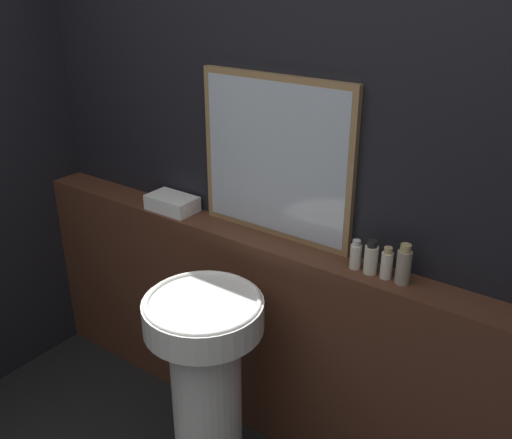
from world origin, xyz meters
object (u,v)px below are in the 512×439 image
object	(u,v)px
conditioner_bottle	(371,258)
lotion_bottle	(387,264)
mirror	(275,159)
shampoo_bottle	(356,255)
pedestal_sink	(206,379)
towel_stack	(172,203)
body_wash_bottle	(404,265)

from	to	relation	value
conditioner_bottle	lotion_bottle	bearing A→B (deg)	0.00
mirror	lotion_bottle	size ratio (longest dim) A/B	5.73
shampoo_bottle	pedestal_sink	bearing A→B (deg)	-133.56
towel_stack	shampoo_bottle	distance (m)	0.96
pedestal_sink	body_wash_bottle	size ratio (longest dim) A/B	5.91
conditioner_bottle	body_wash_bottle	world-z (taller)	body_wash_bottle
towel_stack	conditioner_bottle	xyz separation A→B (m)	(1.02, 0.00, 0.03)
towel_stack	body_wash_bottle	xyz separation A→B (m)	(1.15, 0.00, 0.04)
towel_stack	lotion_bottle	distance (m)	1.09
body_wash_bottle	conditioner_bottle	bearing A→B (deg)	-180.00
body_wash_bottle	shampoo_bottle	bearing A→B (deg)	-180.00
pedestal_sink	conditioner_bottle	bearing A→B (deg)	42.30
towel_stack	body_wash_bottle	bearing A→B (deg)	0.00
mirror	conditioner_bottle	world-z (taller)	mirror
pedestal_sink	towel_stack	distance (m)	0.85
mirror	conditioner_bottle	bearing A→B (deg)	-7.96
conditioner_bottle	lotion_bottle	world-z (taller)	conditioner_bottle
conditioner_bottle	lotion_bottle	size ratio (longest dim) A/B	1.07
towel_stack	shampoo_bottle	xyz separation A→B (m)	(0.96, 0.00, 0.02)
lotion_bottle	shampoo_bottle	bearing A→B (deg)	180.00
mirror	conditioner_bottle	distance (m)	0.56
conditioner_bottle	shampoo_bottle	bearing A→B (deg)	180.00
conditioner_bottle	lotion_bottle	distance (m)	0.06
body_wash_bottle	pedestal_sink	bearing A→B (deg)	-144.43
shampoo_bottle	conditioner_bottle	world-z (taller)	conditioner_bottle
towel_stack	lotion_bottle	world-z (taller)	lotion_bottle
pedestal_sink	shampoo_bottle	distance (m)	0.77
conditioner_bottle	body_wash_bottle	bearing A→B (deg)	0.00
pedestal_sink	body_wash_bottle	xyz separation A→B (m)	(0.60, 0.43, 0.52)
conditioner_bottle	towel_stack	bearing A→B (deg)	180.00
mirror	towel_stack	xyz separation A→B (m)	(-0.54, -0.07, -0.31)
pedestal_sink	mirror	distance (m)	0.93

